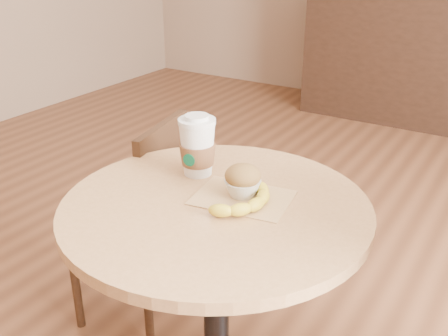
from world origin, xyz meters
name	(u,v)px	position (x,y,z in m)	size (l,w,h in m)	color
cafe_table	(216,266)	(-0.05, -0.05, 0.56)	(0.78, 0.78, 0.75)	black
chair_left	(141,216)	(-0.54, 0.22, 0.44)	(0.41, 0.41, 0.80)	#352012
kraft_bag	(243,198)	(-0.01, 0.01, 0.75)	(0.24, 0.18, 0.00)	tan
coffee_cup	(197,148)	(-0.19, 0.07, 0.83)	(0.10, 0.10, 0.17)	silver
muffin	(243,181)	(-0.01, 0.02, 0.79)	(0.09, 0.09, 0.08)	silver
banana	(247,198)	(0.02, -0.02, 0.77)	(0.13, 0.24, 0.03)	gold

